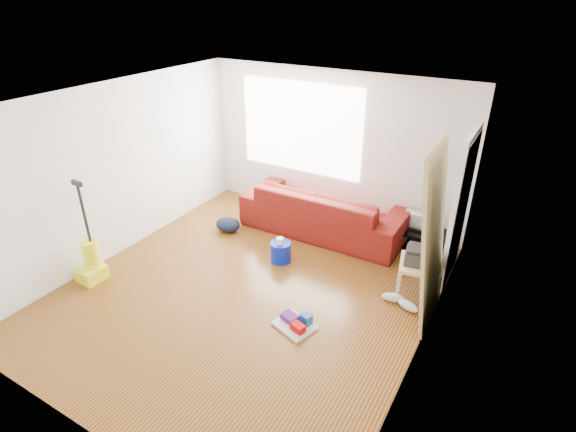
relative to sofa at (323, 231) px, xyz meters
The scene contains 13 objects.
room 2.19m from the sofa, 92.28° to the right, with size 4.51×5.01×2.51m.
sofa is the anchor object (origin of this frame).
tv_stand 1.54m from the sofa, 10.16° to the left, with size 0.82×0.56×0.28m.
tv 1.59m from the sofa, 10.16° to the left, with size 0.53×0.07×0.31m, color black.
side_table 2.02m from the sofa, 24.77° to the right, with size 0.63×0.63×0.43m.
printer 2.06m from the sofa, 24.77° to the right, with size 0.47×0.39×0.22m.
bucket 1.13m from the sofa, 97.19° to the right, with size 0.30×0.30×0.30m, color #091FAD.
toilet_paper 1.17m from the sofa, 96.81° to the right, with size 0.11×0.11×0.10m, color white.
cleaning_tray 2.39m from the sofa, 71.56° to the right, with size 0.54×0.48×0.16m.
backpack 1.57m from the sofa, 150.24° to the right, with size 0.41×0.33×0.23m, color black.
sneakers 2.12m from the sofa, 36.28° to the right, with size 0.53×0.27×0.12m.
vacuum 3.54m from the sofa, 127.38° to the right, with size 0.31×0.35×1.44m.
door_panel 2.39m from the sofa, 33.62° to the right, with size 0.04×0.86×2.15m, color #9D8C59.
Camera 1 is at (2.90, -3.95, 3.63)m, focal length 28.00 mm.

